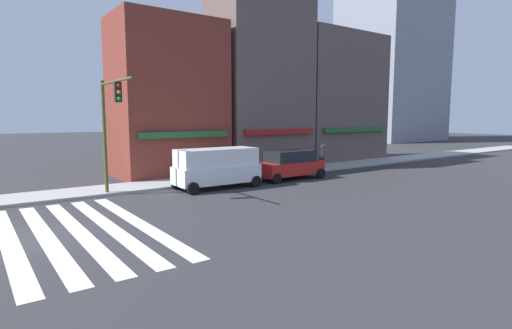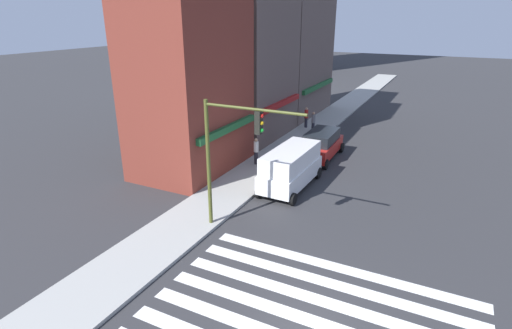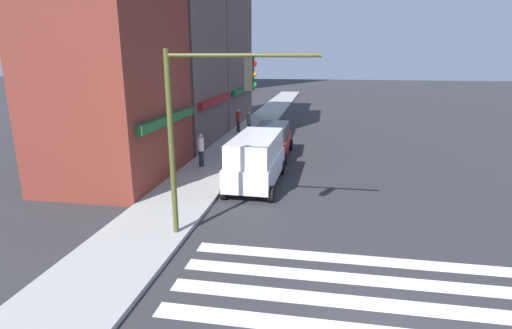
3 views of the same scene
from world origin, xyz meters
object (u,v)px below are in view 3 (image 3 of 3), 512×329
suv_red (272,139)px  pedestrian_white_shirt (201,149)px  van_white (256,159)px  pedestrian_grey_coat (249,123)px  pedestrian_red_jacket (238,120)px  traffic_signal (203,113)px

suv_red → pedestrian_white_shirt: bearing=134.7°
van_white → pedestrian_white_shirt: size_ratio=2.85×
pedestrian_white_shirt → pedestrian_grey_coat: 8.90m
suv_red → pedestrian_red_jacket: (6.73, 3.56, 0.04)m
traffic_signal → pedestrian_red_jacket: (18.26, 2.94, -3.08)m
traffic_signal → pedestrian_grey_coat: traffic_signal is taller
pedestrian_red_jacket → pedestrian_grey_coat: 1.73m
pedestrian_grey_coat → suv_red: bearing=29.8°
van_white → pedestrian_red_jacket: 12.92m
pedestrian_white_shirt → pedestrian_grey_coat: (8.85, -0.89, 0.00)m
suv_red → van_white: bearing=178.9°
pedestrian_red_jacket → pedestrian_grey_coat: size_ratio=1.00×
van_white → pedestrian_grey_coat: 11.36m
suv_red → pedestrian_red_jacket: bearing=26.7°
suv_red → pedestrian_red_jacket: size_ratio=2.68×
pedestrian_red_jacket → pedestrian_grey_coat: same height
van_white → pedestrian_red_jacket: (12.42, 3.56, -0.21)m
van_white → pedestrian_red_jacket: size_ratio=2.85×
pedestrian_grey_coat → van_white: bearing=17.8°
van_white → pedestrian_white_shirt: bearing=57.7°
pedestrian_red_jacket → pedestrian_white_shirt: (-10.18, -0.22, 0.00)m
van_white → suv_red: van_white is taller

